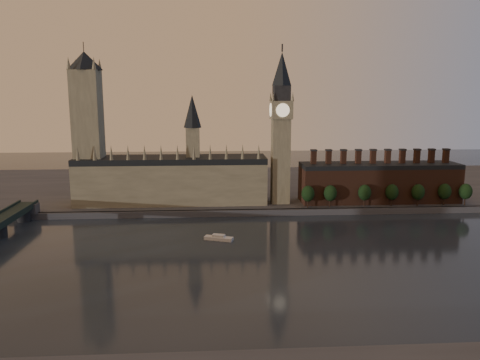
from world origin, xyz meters
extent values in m
plane|color=black|center=(0.00, 0.00, 0.00)|extent=(900.00, 900.00, 0.00)
cube|color=#4A4A4F|center=(0.00, 90.00, 2.00)|extent=(900.00, 4.00, 4.00)
cube|color=#4A4A4F|center=(0.00, 180.00, 2.00)|extent=(900.00, 180.00, 4.00)
cube|color=gray|center=(-65.00, 115.00, 18.00)|extent=(130.00, 30.00, 28.00)
cube|color=black|center=(-65.00, 115.00, 34.00)|extent=(130.00, 30.00, 4.00)
cube|color=gray|center=(-50.00, 115.00, 44.00)|extent=(9.00, 9.00, 24.00)
cone|color=black|center=(-50.00, 115.00, 67.00)|extent=(12.00, 12.00, 22.00)
cone|color=gray|center=(-124.00, 101.00, 41.00)|extent=(2.60, 2.60, 10.00)
cone|color=gray|center=(-113.27, 101.00, 41.00)|extent=(2.60, 2.60, 10.00)
cone|color=gray|center=(-102.55, 101.00, 41.00)|extent=(2.60, 2.60, 10.00)
cone|color=gray|center=(-91.82, 101.00, 41.00)|extent=(2.60, 2.60, 10.00)
cone|color=gray|center=(-81.09, 101.00, 41.00)|extent=(2.60, 2.60, 10.00)
cone|color=gray|center=(-70.36, 101.00, 41.00)|extent=(2.60, 2.60, 10.00)
cone|color=gray|center=(-59.64, 101.00, 41.00)|extent=(2.60, 2.60, 10.00)
cone|color=gray|center=(-48.91, 101.00, 41.00)|extent=(2.60, 2.60, 10.00)
cone|color=gray|center=(-38.18, 101.00, 41.00)|extent=(2.60, 2.60, 10.00)
cone|color=gray|center=(-27.45, 101.00, 41.00)|extent=(2.60, 2.60, 10.00)
cone|color=gray|center=(-16.73, 101.00, 41.00)|extent=(2.60, 2.60, 10.00)
cone|color=gray|center=(-6.00, 101.00, 41.00)|extent=(2.60, 2.60, 10.00)
cube|color=gray|center=(-120.00, 115.00, 49.00)|extent=(18.00, 18.00, 90.00)
cone|color=black|center=(-120.00, 115.00, 100.00)|extent=(24.00, 24.00, 12.00)
cylinder|color=#232326|center=(-120.00, 115.00, 106.00)|extent=(0.50, 0.50, 12.00)
cone|color=gray|center=(-128.00, 107.00, 98.00)|extent=(3.00, 3.00, 8.00)
cone|color=gray|center=(-112.00, 107.00, 98.00)|extent=(3.00, 3.00, 8.00)
cone|color=gray|center=(-128.00, 123.00, 98.00)|extent=(3.00, 3.00, 8.00)
cone|color=gray|center=(-112.00, 123.00, 98.00)|extent=(3.00, 3.00, 8.00)
cube|color=gray|center=(10.00, 110.00, 33.00)|extent=(12.00, 12.00, 58.00)
cube|color=gray|center=(10.00, 110.00, 68.00)|extent=(14.00, 14.00, 12.00)
cube|color=#232326|center=(10.00, 110.00, 79.00)|extent=(11.00, 11.00, 10.00)
cone|color=black|center=(10.00, 110.00, 95.00)|extent=(13.00, 13.00, 22.00)
cylinder|color=#232326|center=(10.00, 110.00, 108.50)|extent=(1.00, 1.00, 5.00)
cylinder|color=beige|center=(10.00, 102.80, 68.00)|extent=(9.00, 0.50, 9.00)
cylinder|color=beige|center=(10.00, 117.20, 68.00)|extent=(9.00, 0.50, 9.00)
cylinder|color=beige|center=(2.80, 110.00, 68.00)|extent=(0.50, 9.00, 9.00)
cylinder|color=beige|center=(17.20, 110.00, 68.00)|extent=(0.50, 9.00, 9.00)
cone|color=gray|center=(3.50, 103.50, 77.00)|extent=(2.00, 2.00, 6.00)
cone|color=gray|center=(16.50, 103.50, 77.00)|extent=(2.00, 2.00, 6.00)
cone|color=gray|center=(3.50, 116.50, 77.00)|extent=(2.00, 2.00, 6.00)
cone|color=gray|center=(16.50, 116.50, 77.00)|extent=(2.00, 2.00, 6.00)
cube|color=#4B291C|center=(80.00, 110.00, 16.00)|extent=(110.00, 25.00, 24.00)
cube|color=black|center=(80.00, 110.00, 29.50)|extent=(110.00, 25.00, 3.00)
cube|color=#4B291C|center=(33.00, 110.00, 35.50)|extent=(3.50, 3.50, 9.00)
cube|color=#232326|center=(33.00, 110.00, 40.50)|extent=(4.20, 4.20, 1.00)
cube|color=#4B291C|center=(43.44, 110.00, 35.50)|extent=(3.50, 3.50, 9.00)
cube|color=#232326|center=(43.44, 110.00, 40.50)|extent=(4.20, 4.20, 1.00)
cube|color=#4B291C|center=(53.89, 110.00, 35.50)|extent=(3.50, 3.50, 9.00)
cube|color=#232326|center=(53.89, 110.00, 40.50)|extent=(4.20, 4.20, 1.00)
cube|color=#4B291C|center=(64.33, 110.00, 35.50)|extent=(3.50, 3.50, 9.00)
cube|color=#232326|center=(64.33, 110.00, 40.50)|extent=(4.20, 4.20, 1.00)
cube|color=#4B291C|center=(74.78, 110.00, 35.50)|extent=(3.50, 3.50, 9.00)
cube|color=#232326|center=(74.78, 110.00, 40.50)|extent=(4.20, 4.20, 1.00)
cube|color=#4B291C|center=(85.22, 110.00, 35.50)|extent=(3.50, 3.50, 9.00)
cube|color=#232326|center=(85.22, 110.00, 40.50)|extent=(4.20, 4.20, 1.00)
cube|color=#4B291C|center=(95.67, 110.00, 35.50)|extent=(3.50, 3.50, 9.00)
cube|color=#232326|center=(95.67, 110.00, 40.50)|extent=(4.20, 4.20, 1.00)
cube|color=#4B291C|center=(106.11, 110.00, 35.50)|extent=(3.50, 3.50, 9.00)
cube|color=#232326|center=(106.11, 110.00, 40.50)|extent=(4.20, 4.20, 1.00)
cube|color=#4B291C|center=(116.56, 110.00, 35.50)|extent=(3.50, 3.50, 9.00)
cube|color=#232326|center=(116.56, 110.00, 40.50)|extent=(4.20, 4.20, 1.00)
cube|color=#4B291C|center=(127.00, 110.00, 35.50)|extent=(3.50, 3.50, 9.00)
cube|color=#232326|center=(127.00, 110.00, 40.50)|extent=(4.20, 4.20, 1.00)
cylinder|color=black|center=(26.27, 93.71, 7.00)|extent=(0.80, 0.80, 6.00)
ellipsoid|color=black|center=(26.27, 93.71, 13.50)|extent=(8.60, 8.60, 10.75)
cylinder|color=black|center=(41.48, 94.37, 7.00)|extent=(0.80, 0.80, 6.00)
ellipsoid|color=black|center=(41.48, 94.37, 13.50)|extent=(8.60, 8.60, 10.75)
cylinder|color=black|center=(64.92, 94.74, 7.00)|extent=(0.80, 0.80, 6.00)
ellipsoid|color=black|center=(64.92, 94.74, 13.50)|extent=(8.60, 8.60, 10.75)
cylinder|color=black|center=(83.85, 95.16, 7.00)|extent=(0.80, 0.80, 6.00)
ellipsoid|color=black|center=(83.85, 95.16, 13.50)|extent=(8.60, 8.60, 10.75)
cylinder|color=black|center=(101.51, 94.21, 7.00)|extent=(0.80, 0.80, 6.00)
ellipsoid|color=black|center=(101.51, 94.21, 13.50)|extent=(8.60, 8.60, 10.75)
cylinder|color=black|center=(120.36, 95.07, 7.00)|extent=(0.80, 0.80, 6.00)
ellipsoid|color=black|center=(120.36, 95.07, 13.50)|extent=(8.60, 8.60, 10.75)
cylinder|color=black|center=(134.49, 94.02, 7.00)|extent=(0.80, 0.80, 6.00)
ellipsoid|color=black|center=(134.49, 94.02, 13.50)|extent=(8.60, 8.60, 10.75)
cube|color=#4A4A4F|center=(-155.00, 90.00, 7.00)|extent=(14.00, 8.00, 6.00)
cylinder|color=#232326|center=(-155.00, 85.00, 3.88)|extent=(8.00, 8.00, 7.75)
cube|color=silver|center=(-33.99, 39.07, 0.89)|extent=(16.20, 9.41, 1.78)
cube|color=silver|center=(-33.99, 39.07, 2.45)|extent=(7.42, 5.38, 1.34)
camera|label=1|loc=(-37.56, -206.01, 77.78)|focal=35.00mm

